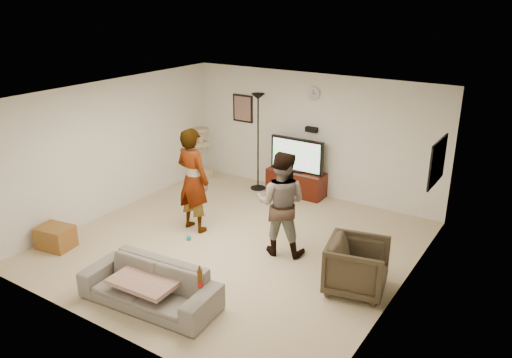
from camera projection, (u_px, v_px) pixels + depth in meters
The scene contains 24 objects.
floor at pixel (235, 244), 8.42m from camera, with size 5.50×5.50×0.02m, color #BFAD8D.
ceiling at pixel (233, 95), 7.55m from camera, with size 5.50×5.50×0.02m, color white.
wall_back at pixel (313, 135), 10.15m from camera, with size 5.50×0.04×2.50m, color silver.
wall_front at pixel (97, 241), 5.82m from camera, with size 5.50×0.04×2.50m, color silver.
wall_left at pixel (114, 147), 9.39m from camera, with size 0.04×5.50×2.50m, color silver.
wall_right at pixel (405, 212), 6.58m from camera, with size 0.04×5.50×2.50m, color silver.
wall_clock at pixel (314, 94), 9.83m from camera, with size 0.26×0.26×0.04m, color white.
wall_speaker at pixel (312, 130), 10.05m from camera, with size 0.25×0.10×0.10m, color black.
picture_back at pixel (243, 108), 10.88m from camera, with size 0.42×0.03×0.52m, color #7F5E55.
picture_right at pixel (437, 162), 7.76m from camera, with size 0.03×0.78×0.62m, color #F7E167.
tv_stand at pixel (296, 183), 10.41m from camera, with size 1.22×0.45×0.51m, color #340D06.
console_box at pixel (286, 198), 10.18m from camera, with size 0.40×0.30×0.07m, color #B8B9BF.
tv at pixel (297, 155), 10.20m from camera, with size 1.17×0.08×0.69m, color black.
tv_screen at pixel (296, 156), 10.17m from camera, with size 1.08×0.01×0.61m, color #1FD436.
floor_lamp at pixel (258, 143), 10.44m from camera, with size 0.32×0.32×2.05m, color black.
cat_tree at pixel (200, 152), 11.26m from camera, with size 0.38×0.38×1.18m, color tan.
person_left at pixel (193, 180), 8.64m from camera, with size 0.67×0.44×1.85m, color beige.
person_right at pixel (281, 203), 7.87m from camera, with size 0.83×0.64×1.70m, color #2E5590.
sofa at pixel (150, 286), 6.70m from camera, with size 1.92×0.75×0.56m, color slate.
throw_blanket at pixel (148, 279), 6.68m from camera, with size 0.90×0.70×0.06m, color tan.
beer_bottle at pixel (200, 279), 6.11m from camera, with size 0.06×0.06×0.25m, color #5A2F0A.
armchair at pixel (357, 266), 6.98m from camera, with size 0.81×0.83×0.76m, color #352D1F.
side_table at pixel (55, 237), 8.23m from camera, with size 0.56×0.42×0.37m, color brown.
toy_ball at pixel (189, 238), 8.53m from camera, with size 0.08×0.08×0.08m, color #0A8A9D.
Camera 1 is at (4.39, -6.11, 3.95)m, focal length 35.20 mm.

